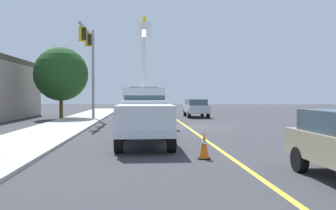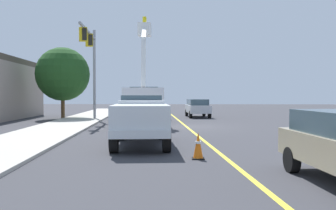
{
  "view_description": "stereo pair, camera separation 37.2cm",
  "coord_description": "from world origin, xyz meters",
  "px_view_note": "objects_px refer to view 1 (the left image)",
  "views": [
    {
      "loc": [
        -23.96,
        0.61,
        2.06
      ],
      "look_at": [
        0.81,
        1.25,
        1.4
      ],
      "focal_mm": 39.11,
      "sensor_mm": 36.0,
      "label": 1
    },
    {
      "loc": [
        -23.95,
        0.24,
        2.06
      ],
      "look_at": [
        0.81,
        1.25,
        1.4
      ],
      "focal_mm": 39.11,
      "sensor_mm": 36.0,
      "label": 2
    }
  ],
  "objects_px": {
    "traffic_signal_mast": "(90,55)",
    "service_pickup_truck": "(145,118)",
    "passing_minivan": "(196,107)",
    "utility_bucket_truck": "(144,102)",
    "traffic_cone_leading": "(204,146)",
    "traffic_cone_mid_front": "(168,116)"
  },
  "relations": [
    {
      "from": "utility_bucket_truck",
      "to": "service_pickup_truck",
      "type": "xyz_separation_m",
      "value": [
        -10.39,
        -1.01,
        -0.5
      ]
    },
    {
      "from": "passing_minivan",
      "to": "traffic_cone_mid_front",
      "type": "xyz_separation_m",
      "value": [
        -4.76,
        2.5,
        -0.62
      ]
    },
    {
      "from": "passing_minivan",
      "to": "traffic_signal_mast",
      "type": "relative_size",
      "value": 0.66
    },
    {
      "from": "traffic_cone_mid_front",
      "to": "utility_bucket_truck",
      "type": "bearing_deg",
      "value": 160.18
    },
    {
      "from": "utility_bucket_truck",
      "to": "traffic_cone_mid_front",
      "type": "bearing_deg",
      "value": -19.82
    },
    {
      "from": "service_pickup_truck",
      "to": "traffic_signal_mast",
      "type": "height_order",
      "value": "traffic_signal_mast"
    },
    {
      "from": "utility_bucket_truck",
      "to": "service_pickup_truck",
      "type": "relative_size",
      "value": 1.45
    },
    {
      "from": "service_pickup_truck",
      "to": "utility_bucket_truck",
      "type": "bearing_deg",
      "value": 5.55
    },
    {
      "from": "passing_minivan",
      "to": "traffic_cone_mid_front",
      "type": "relative_size",
      "value": 6.86
    },
    {
      "from": "traffic_cone_mid_front",
      "to": "traffic_signal_mast",
      "type": "relative_size",
      "value": 0.1
    },
    {
      "from": "traffic_cone_mid_front",
      "to": "traffic_signal_mast",
      "type": "height_order",
      "value": "traffic_signal_mast"
    },
    {
      "from": "passing_minivan",
      "to": "traffic_signal_mast",
      "type": "distance_m",
      "value": 11.23
    },
    {
      "from": "traffic_signal_mast",
      "to": "service_pickup_truck",
      "type": "bearing_deg",
      "value": -158.07
    },
    {
      "from": "utility_bucket_truck",
      "to": "traffic_cone_mid_front",
      "type": "distance_m",
      "value": 4.86
    },
    {
      "from": "traffic_signal_mast",
      "to": "passing_minivan",
      "type": "bearing_deg",
      "value": -56.13
    },
    {
      "from": "passing_minivan",
      "to": "service_pickup_truck",
      "type": "bearing_deg",
      "value": 171.05
    },
    {
      "from": "service_pickup_truck",
      "to": "traffic_cone_leading",
      "type": "height_order",
      "value": "service_pickup_truck"
    },
    {
      "from": "service_pickup_truck",
      "to": "traffic_cone_leading",
      "type": "bearing_deg",
      "value": -144.26
    },
    {
      "from": "utility_bucket_truck",
      "to": "traffic_cone_mid_front",
      "type": "height_order",
      "value": "utility_bucket_truck"
    },
    {
      "from": "passing_minivan",
      "to": "utility_bucket_truck",
      "type": "bearing_deg",
      "value": 155.97
    },
    {
      "from": "traffic_cone_mid_front",
      "to": "traffic_signal_mast",
      "type": "xyz_separation_m",
      "value": [
        -1.03,
        6.13,
        4.88
      ]
    },
    {
      "from": "service_pickup_truck",
      "to": "passing_minivan",
      "type": "relative_size",
      "value": 1.16
    }
  ]
}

